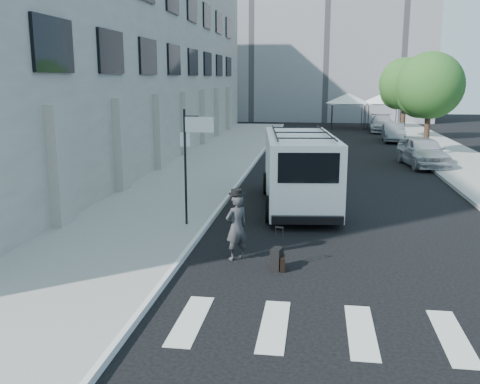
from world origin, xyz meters
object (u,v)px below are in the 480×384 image
(parked_car_b, at_px, (393,132))
(parked_car_c, at_px, (382,124))
(suitcase, at_px, (277,258))
(parked_car_a, at_px, (423,151))
(businessman, at_px, (237,227))
(briefcase, at_px, (283,263))
(cargo_van, at_px, (299,169))

(parked_car_b, bearing_deg, parked_car_c, 92.77)
(suitcase, relative_size, parked_car_b, 0.25)
(parked_car_a, relative_size, parked_car_b, 1.13)
(parked_car_c, bearing_deg, businessman, -98.42)
(businessman, relative_size, parked_car_c, 0.35)
(suitcase, relative_size, parked_car_a, 0.22)
(briefcase, distance_m, parked_car_a, 17.67)
(suitcase, bearing_deg, parked_car_a, 82.85)
(suitcase, distance_m, parked_car_a, 17.69)
(briefcase, relative_size, suitcase, 0.43)
(businessman, height_order, parked_car_b, businessman)
(cargo_van, distance_m, parked_car_c, 28.93)
(parked_car_a, bearing_deg, parked_car_b, 83.06)
(briefcase, bearing_deg, businessman, 150.27)
(briefcase, xyz_separation_m, parked_car_a, (6.24, 16.52, 0.62))
(parked_car_c, bearing_deg, parked_car_b, -86.18)
(businessman, relative_size, parked_car_b, 0.42)
(businessman, xyz_separation_m, parked_car_b, (7.46, 27.23, -0.18))
(parked_car_a, bearing_deg, cargo_van, -128.93)
(suitcase, distance_m, parked_car_b, 28.52)
(parked_car_a, xyz_separation_m, parked_car_c, (0.00, 18.48, -0.07))
(parked_car_a, distance_m, parked_car_b, 11.31)
(cargo_van, height_order, parked_car_b, cargo_van)
(suitcase, xyz_separation_m, parked_car_a, (6.38, 16.49, 0.51))
(businessman, distance_m, cargo_van, 6.30)
(briefcase, relative_size, parked_car_b, 0.11)
(parked_car_a, bearing_deg, businessman, -122.04)
(cargo_van, bearing_deg, parked_car_a, 51.34)
(suitcase, bearing_deg, parked_car_b, 91.08)
(businessman, relative_size, parked_car_a, 0.37)
(briefcase, height_order, parked_car_c, parked_car_c)
(cargo_van, bearing_deg, briefcase, -97.75)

